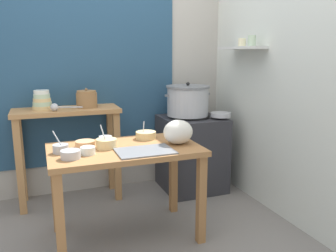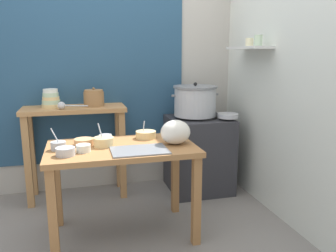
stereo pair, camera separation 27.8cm
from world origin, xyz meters
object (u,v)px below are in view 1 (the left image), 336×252
Objects in this scene: stove_block at (191,153)px; bowl_stack_enamel at (42,101)px; prep_bowl_4 at (106,143)px; prep_bowl_3 at (105,139)px; steamer_pot at (188,101)px; prep_bowl_0 at (85,144)px; back_shelf_table at (68,132)px; prep_bowl_1 at (71,154)px; prep_bowl_5 at (61,148)px; prep_table at (125,161)px; plastic_bag at (178,132)px; serving_tray at (145,151)px; prep_bowl_6 at (146,135)px; clay_pot at (87,99)px; prep_bowl_2 at (88,150)px; ladle at (56,107)px; wide_pan at (221,115)px.

bowl_stack_enamel is at bearing 173.77° from stove_block.
prep_bowl_3 is at bearing 81.74° from prep_bowl_4.
steamer_pot is 3.36× the size of prep_bowl_0.
prep_bowl_1 is (-0.06, -1.01, 0.07)m from back_shelf_table.
prep_bowl_1 is 0.17m from prep_bowl_5.
prep_bowl_5 is at bearing -97.59° from back_shelf_table.
stove_block is at bearing -6.09° from back_shelf_table.
prep_table is at bearing -140.44° from stove_block.
bowl_stack_enamel reaches higher than prep_bowl_4.
prep_bowl_1 is (-0.80, -0.10, -0.06)m from plastic_bag.
bowl_stack_enamel is at bearing 121.66° from serving_tray.
prep_bowl_6 reaches higher than stove_block.
back_shelf_table is 0.36m from bowl_stack_enamel.
prep_bowl_0 is at bearing -99.27° from clay_pot.
plastic_bag is 0.54m from prep_bowl_4.
plastic_bag is (-0.43, -0.80, -0.12)m from steamer_pot.
prep_bowl_5 is (-0.17, 0.10, 0.00)m from prep_bowl_2.
bowl_stack_enamel is at bearing 115.83° from prep_bowl_4.
steamer_pot reaches higher than stove_block.
steamer_pot is 1.41m from prep_bowl_2.
clay_pot is 0.31m from ladle.
prep_bowl_6 is at bearing 28.81° from prep_bowl_1.
ladle reaches higher than stove_block.
prep_bowl_3 is at bearing 60.04° from prep_bowl_2.
clay_pot is 1.06m from prep_bowl_1.
steamer_pot is 2.81× the size of prep_bowl_4.
prep_bowl_4 is at bearing -143.35° from steamer_pot.
prep_bowl_5 is 0.70m from prep_bowl_6.
prep_bowl_1 is at bearing 177.86° from serving_tray.
ladle is at bearing 179.42° from stove_block.
back_shelf_table is 4.98× the size of clay_pot.
wide_pan is 1.46m from prep_bowl_0.
stove_block is at bearing -7.20° from clay_pot.
prep_bowl_5 is (-0.56, 0.18, 0.03)m from serving_tray.
bowl_stack_enamel is 0.77× the size of plastic_bag.
prep_bowl_2 is (-0.28, -0.09, 0.14)m from prep_table.
wide_pan is at bearing -10.97° from bowl_stack_enamel.
prep_table is 0.92m from back_shelf_table.
prep_bowl_3 is (0.30, 0.37, -0.01)m from prep_bowl_1.
steamer_pot is at bearing 153.38° from stove_block.
plastic_bag reaches higher than prep_bowl_4.
prep_bowl_2 is at bearing -161.82° from prep_table.
prep_bowl_0 is at bearing 143.91° from serving_tray.
stove_block is at bearing 28.31° from prep_bowl_5.
plastic_bag is (0.30, 0.12, 0.09)m from serving_tray.
stove_block is 4.49× the size of prep_bowl_4.
plastic_bag is 1.13× the size of wide_pan.
prep_bowl_2 reaches higher than prep_bowl_0.
prep_bowl_4 reaches higher than wide_pan.
prep_table is 6.33× the size of prep_bowl_4.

